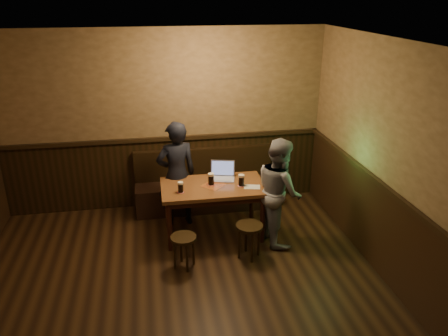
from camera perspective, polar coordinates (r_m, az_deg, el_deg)
name	(u,v)px	position (r m, az deg, el deg)	size (l,w,h in m)	color
room	(179,219)	(4.33, -5.87, -6.62)	(5.04, 6.04, 2.84)	black
bench	(205,189)	(7.03, -2.48, -2.78)	(2.20, 0.50, 0.95)	black
pub_table	(213,192)	(6.10, -1.42, -3.14)	(1.45, 0.84, 0.77)	brown
stool_left	(184,243)	(5.55, -5.30, -9.68)	(0.39, 0.39, 0.44)	black
stool_right	(249,231)	(5.72, 3.32, -8.27)	(0.38, 0.38, 0.48)	black
pint_left	(181,187)	(5.85, -5.69, -2.50)	(0.10, 0.10, 0.15)	maroon
pint_mid	(211,179)	(6.04, -1.71, -1.46)	(0.11, 0.11, 0.17)	maroon
pint_right	(241,180)	(6.01, 2.28, -1.60)	(0.11, 0.11, 0.17)	maroon
laptop	(222,174)	(6.25, -0.22, -0.80)	(0.40, 0.36, 0.25)	silver
menu	(252,187)	(6.01, 3.68, -2.47)	(0.22, 0.15, 0.00)	silver
person_suit	(177,175)	(6.35, -6.21, -0.88)	(0.58, 0.38, 1.60)	black
person_grey	(279,191)	(5.99, 7.21, -2.99)	(0.73, 0.57, 1.49)	gray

